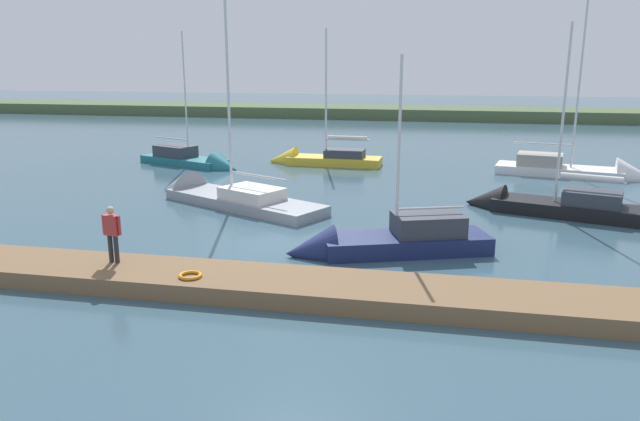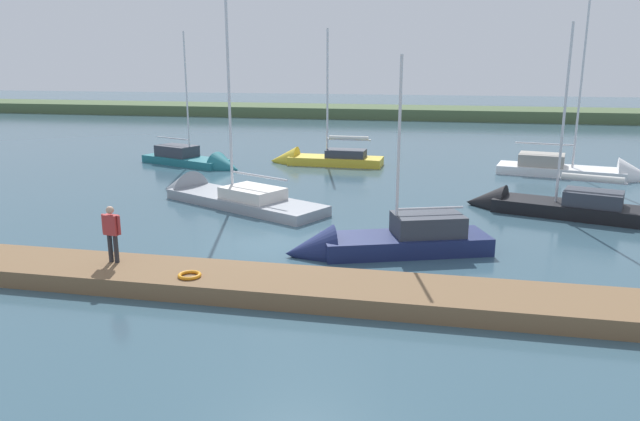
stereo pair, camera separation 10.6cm
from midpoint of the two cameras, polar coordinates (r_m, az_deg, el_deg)
ground_plane at (r=21.48m, az=-4.20°, el=-3.26°), size 200.00×200.00×0.00m
far_shoreline at (r=71.27m, az=7.21°, el=8.83°), size 180.00×8.00×2.40m
dock_pier at (r=17.34m, az=-8.32°, el=-6.79°), size 27.77×2.34×0.51m
life_ring_buoy at (r=17.21m, az=-12.19°, el=-6.06°), size 0.66×0.66×0.10m
sailboat_far_left at (r=28.40m, az=-9.62°, el=1.20°), size 9.77×6.47×10.46m
sailboat_inner_slip at (r=38.24m, az=-11.47°, el=4.49°), size 7.61×4.54×9.04m
sailboat_near_dock at (r=20.49m, az=5.81°, el=-3.41°), size 7.19×4.08×7.40m
sailboat_outer_mooring at (r=37.11m, az=24.26°, el=3.25°), size 8.70×3.88×10.75m
sailboat_far_right at (r=38.16m, az=-0.17°, el=4.77°), size 7.29×2.14×9.19m
sailboat_mid_channel at (r=27.53m, az=20.72°, el=0.25°), size 7.73×4.03×8.75m
person_on_dock at (r=18.78m, az=-19.14°, el=-1.77°), size 0.65×0.29×1.73m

